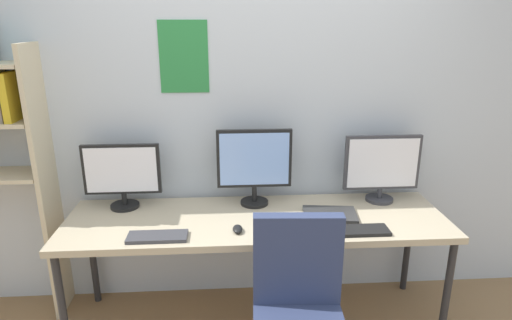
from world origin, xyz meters
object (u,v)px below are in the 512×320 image
object	(u,v)px
desk	(257,225)
monitor_left	(122,174)
computer_mouse	(238,229)
monitor_right	(382,166)
laptop_closed	(330,215)
monitor_center	(254,163)
keyboard_right	(358,230)
keyboard_left	(157,237)

from	to	relation	value
desk	monitor_left	bearing A→B (deg)	165.64
computer_mouse	monitor_right	bearing A→B (deg)	22.40
monitor_right	laptop_closed	bearing A→B (deg)	-149.42
monitor_center	keyboard_right	size ratio (longest dim) A/B	1.44
monitor_left	monitor_right	xyz separation A→B (m)	(1.66, 0.00, 0.01)
desk	laptop_closed	bearing A→B (deg)	-1.81
monitor_left	computer_mouse	distance (m)	0.84
keyboard_right	desk	bearing A→B (deg)	157.67
laptop_closed	computer_mouse	bearing A→B (deg)	-156.79
monitor_right	computer_mouse	world-z (taller)	monitor_right
monitor_center	computer_mouse	distance (m)	0.48
computer_mouse	laptop_closed	world-z (taller)	computer_mouse
desk	laptop_closed	world-z (taller)	laptop_closed
monitor_center	monitor_right	xyz separation A→B (m)	(0.83, 0.00, -0.04)
monitor_center	keyboard_right	bearing A→B (deg)	-38.30
desk	keyboard_right	xyz separation A→B (m)	(0.56, -0.23, 0.06)
monitor_center	computer_mouse	size ratio (longest dim) A/B	5.16
laptop_closed	keyboard_right	bearing A→B (deg)	-55.21
monitor_left	monitor_right	bearing A→B (deg)	0.00
laptop_closed	monitor_right	bearing A→B (deg)	37.56
monitor_left	laptop_closed	xyz separation A→B (m)	(1.28, -0.23, -0.21)
keyboard_left	laptop_closed	bearing A→B (deg)	12.11
monitor_right	desk	bearing A→B (deg)	-165.64
monitor_left	monitor_center	xyz separation A→B (m)	(0.83, 0.00, 0.05)
monitor_center	laptop_closed	xyz separation A→B (m)	(0.45, -0.23, -0.26)
monitor_right	keyboard_left	world-z (taller)	monitor_right
computer_mouse	keyboard_right	bearing A→B (deg)	-4.31
monitor_right	laptop_closed	size ratio (longest dim) A/B	1.54
monitor_right	laptop_closed	xyz separation A→B (m)	(-0.38, -0.23, -0.23)
desk	keyboard_left	world-z (taller)	keyboard_left
monitor_center	computer_mouse	xyz separation A→B (m)	(-0.12, -0.39, -0.26)
monitor_left	keyboard_left	size ratio (longest dim) A/B	1.46
desk	monitor_center	size ratio (longest dim) A/B	4.64
monitor_left	keyboard_left	xyz separation A→B (m)	(0.27, -0.44, -0.22)
monitor_left	keyboard_right	distance (m)	1.47
laptop_closed	keyboard_left	bearing A→B (deg)	-160.91
monitor_right	keyboard_left	xyz separation A→B (m)	(-1.39, -0.44, -0.23)
keyboard_left	keyboard_right	world-z (taller)	same
desk	computer_mouse	xyz separation A→B (m)	(-0.12, -0.18, 0.07)
desk	computer_mouse	distance (m)	0.22
monitor_center	keyboard_right	xyz separation A→B (m)	(0.56, -0.44, -0.27)
laptop_closed	desk	bearing A→B (deg)	-174.83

